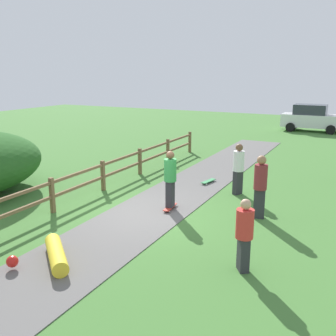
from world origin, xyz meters
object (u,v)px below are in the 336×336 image
Objects in this scene: skater_riding at (170,177)px; bystander_white at (238,167)px; skater_fallen at (53,255)px; bystander_red at (244,232)px; skateboard_loose at (208,181)px; parked_car_white at (312,118)px; bystander_maroon at (260,184)px.

bystander_white is (1.39, 2.51, -0.06)m from skater_riding.
bystander_red is at bearing 22.55° from skater_fallen.
skateboard_loose is (0.77, 7.60, -0.11)m from skater_fallen.
skater_riding is 4.44m from skater_fallen.
bystander_white is at bearing 108.40° from bystander_red.
bystander_white is 16.79m from parked_car_white.
bystander_white is (2.17, 6.80, 0.80)m from skater_fallen.
bystander_maroon reaches higher than bystander_red.
skateboard_loose is (-0.01, 3.31, -0.97)m from skater_riding.
bystander_red is 0.86× the size of bystander_maroon.
skater_riding is at bearing -89.79° from skateboard_loose.
bystander_white is at bearing 61.03° from skater_riding.
bystander_white is 0.43× the size of parked_car_white.
skater_fallen is at bearing -157.45° from bystander_red.
skater_fallen is 23.72m from parked_car_white.
skateboard_loose is at bearing 90.21° from skater_riding.
bystander_maroon is (3.42, 4.87, 0.85)m from skater_fallen.
parked_car_white is at bearing 92.90° from bystander_maroon.
skater_riding is at bearing -118.97° from bystander_white.
skater_fallen is at bearing -95.97° from parked_car_white.
bystander_maroon is 1.05× the size of bystander_white.
parked_car_white reaches higher than bystander_red.
bystander_red is at bearing -40.66° from skater_riding.
skater_fallen is 7.64m from skateboard_loose.
bystander_white reaches higher than bystander_red.
skater_riding is 2.69m from bystander_maroon.
bystander_maroon is at bearing 98.43° from bystander_red.
bystander_white is at bearing 122.77° from bystander_maroon.
parked_car_white is at bearing 83.96° from skateboard_loose.
parked_car_white is at bearing 89.00° from bystander_white.
bystander_white is at bearing -29.96° from skateboard_loose.
bystander_white is (1.40, -0.81, 0.91)m from skateboard_loose.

